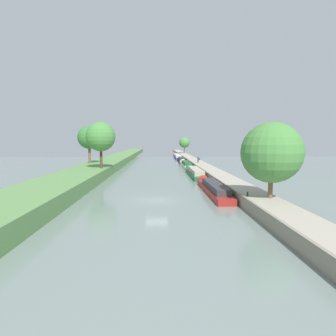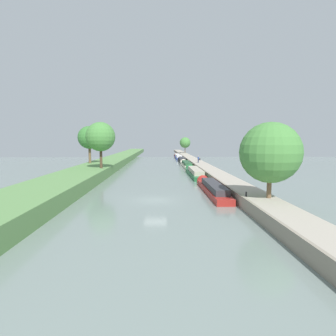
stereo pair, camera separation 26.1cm
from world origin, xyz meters
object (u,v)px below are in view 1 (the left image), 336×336
at_px(narrowboat_red, 213,188).
at_px(mooring_bollard_far, 180,153).
at_px(narrowboat_black, 181,160).
at_px(narrowboat_green, 195,172).
at_px(narrowboat_maroon, 176,156).
at_px(park_bench, 199,159).
at_px(narrowboat_cream, 186,164).
at_px(person_walking, 198,159).
at_px(narrowboat_blue, 178,157).
at_px(mooring_bollard_near, 248,194).

height_order(narrowboat_red, mooring_bollard_far, mooring_bollard_far).
bearing_deg(mooring_bollard_far, narrowboat_black, -93.44).
xyz_separation_m(narrowboat_green, narrowboat_maroon, (0.16, 59.30, -0.07)).
bearing_deg(narrowboat_red, park_bench, 84.20).
height_order(narrowboat_cream, person_walking, person_walking).
height_order(narrowboat_green, park_bench, park_bench).
xyz_separation_m(narrowboat_cream, person_walking, (2.74, -2.72, 1.48)).
distance_m(narrowboat_red, narrowboat_blue, 65.00).
height_order(narrowboat_red, narrowboat_green, narrowboat_green).
distance_m(narrowboat_green, mooring_bollard_far, 63.40).
bearing_deg(park_bench, narrowboat_cream, -124.18).
relative_size(person_walking, park_bench, 1.11).
height_order(narrowboat_cream, mooring_bollard_far, mooring_bollard_far).
height_order(mooring_bollard_far, park_bench, park_bench).
bearing_deg(mooring_bollard_far, narrowboat_green, -91.74).
xyz_separation_m(narrowboat_red, narrowboat_black, (0.08, 51.73, -0.05)).
xyz_separation_m(narrowboat_blue, park_bench, (4.33, -22.63, 0.94)).
relative_size(narrowboat_red, mooring_bollard_near, 34.72).
bearing_deg(narrowboat_maroon, narrowboat_cream, -90.11).
bearing_deg(person_walking, narrowboat_blue, 94.99).
bearing_deg(narrowboat_blue, person_walking, -85.01).
xyz_separation_m(narrowboat_green, mooring_bollard_near, (1.93, -26.00, 0.79)).
xyz_separation_m(person_walking, park_bench, (1.56, 9.05, -0.53)).
height_order(person_walking, mooring_bollard_near, person_walking).
xyz_separation_m(narrowboat_black, mooring_bollard_far, (1.77, 29.33, 0.85)).
bearing_deg(narrowboat_red, narrowboat_cream, 89.99).
distance_m(narrowboat_cream, narrowboat_blue, 28.96).
xyz_separation_m(narrowboat_maroon, park_bench, (4.22, -34.63, 0.98)).
distance_m(narrowboat_cream, person_walking, 4.13).
xyz_separation_m(mooring_bollard_near, park_bench, (2.46, 50.68, 0.12)).
height_order(narrowboat_red, mooring_bollard_near, mooring_bollard_near).
distance_m(narrowboat_cream, narrowboat_maroon, 40.96).
bearing_deg(park_bench, person_walking, -99.79).
height_order(narrowboat_cream, narrowboat_maroon, narrowboat_cream).
bearing_deg(person_walking, narrowboat_green, -100.24).
distance_m(mooring_bollard_near, mooring_bollard_far, 89.37).
distance_m(narrowboat_blue, mooring_bollard_far, 16.19).
bearing_deg(narrowboat_black, narrowboat_red, -90.09).
height_order(narrowboat_black, narrowboat_maroon, narrowboat_black).
height_order(narrowboat_red, person_walking, person_walking).
xyz_separation_m(narrowboat_green, narrowboat_cream, (0.09, 18.35, -0.04)).
relative_size(narrowboat_maroon, park_bench, 6.97).
bearing_deg(person_walking, park_bench, 80.21).
bearing_deg(narrowboat_blue, narrowboat_green, -90.07).
xyz_separation_m(narrowboat_red, narrowboat_maroon, (0.08, 77.00, -0.06)).
distance_m(person_walking, mooring_bollard_far, 47.75).
relative_size(mooring_bollard_near, mooring_bollard_far, 1.00).
bearing_deg(park_bench, mooring_bollard_near, -92.78).
distance_m(narrowboat_green, narrowboat_cream, 18.35).
height_order(narrowboat_green, mooring_bollard_near, mooring_bollard_near).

